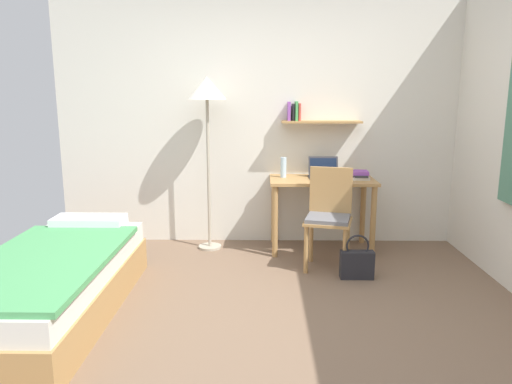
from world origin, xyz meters
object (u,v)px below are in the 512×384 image
(water_bottle, at_px, (283,167))
(desk, at_px, (322,192))
(standing_lamp, at_px, (207,98))
(book_stack, at_px, (360,175))
(desk_chair, at_px, (329,214))
(handbag, at_px, (357,263))
(bed, at_px, (53,284))
(laptop, at_px, (324,172))

(water_bottle, bearing_deg, desk, -11.22)
(standing_lamp, relative_size, book_stack, 7.45)
(desk_chair, relative_size, handbag, 2.33)
(standing_lamp, bearing_deg, handbag, -30.95)
(standing_lamp, distance_m, water_bottle, 1.04)
(bed, xyz_separation_m, book_stack, (2.50, 1.54, 0.55))
(desk, distance_m, book_stack, 0.42)
(water_bottle, distance_m, book_stack, 0.78)
(standing_lamp, height_order, handbag, standing_lamp)
(desk_chair, relative_size, book_stack, 3.92)
(bed, height_order, laptop, laptop)
(bed, xyz_separation_m, standing_lamp, (0.96, 1.58, 1.30))
(laptop, bearing_deg, water_bottle, 178.87)
(laptop, height_order, book_stack, laptop)
(bed, relative_size, handbag, 5.11)
(laptop, distance_m, book_stack, 0.37)
(desk, height_order, standing_lamp, standing_lamp)
(bed, height_order, standing_lamp, standing_lamp)
(standing_lamp, height_order, laptop, standing_lamp)
(water_bottle, height_order, handbag, water_bottle)
(standing_lamp, bearing_deg, book_stack, -1.15)
(standing_lamp, height_order, book_stack, standing_lamp)
(desk, relative_size, standing_lamp, 0.60)
(standing_lamp, relative_size, handbag, 4.43)
(bed, bearing_deg, handbag, 17.72)
(water_bottle, bearing_deg, book_stack, -6.32)
(bed, xyz_separation_m, handbag, (2.34, 0.75, -0.10))
(bed, relative_size, water_bottle, 9.80)
(bed, xyz_separation_m, laptop, (2.14, 1.62, 0.56))
(handbag, bearing_deg, desk_chair, 126.62)
(handbag, bearing_deg, standing_lamp, 149.05)
(laptop, bearing_deg, desk, -107.81)
(bed, distance_m, water_bottle, 2.45)
(bed, relative_size, desk_chair, 2.19)
(standing_lamp, xyz_separation_m, book_stack, (1.54, -0.03, -0.76))
(desk_chair, xyz_separation_m, laptop, (0.01, 0.58, 0.29))
(standing_lamp, bearing_deg, water_bottle, 4.07)
(bed, bearing_deg, water_bottle, 43.34)
(handbag, bearing_deg, desk, 105.59)
(desk_chair, bearing_deg, water_bottle, 123.95)
(desk, height_order, desk_chair, desk_chair)
(standing_lamp, bearing_deg, bed, -121.40)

